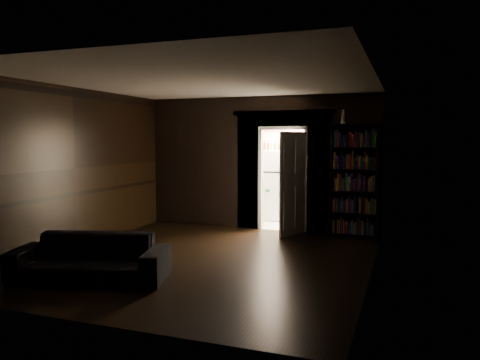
{
  "coord_description": "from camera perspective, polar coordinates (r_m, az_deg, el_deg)",
  "views": [
    {
      "loc": [
        2.95,
        -6.64,
        1.91
      ],
      "look_at": [
        0.23,
        0.9,
        1.2
      ],
      "focal_mm": 35.0,
      "sensor_mm": 36.0,
      "label": 1
    }
  ],
  "objects": [
    {
      "name": "bottles",
      "position": [
        11.03,
        4.3,
        4.27
      ],
      "size": [
        0.57,
        0.26,
        0.24
      ],
      "primitive_type": "cube",
      "rotation": [
        0.0,
        0.0,
        -0.35
      ],
      "color": "black",
      "rests_on": "refrigerator"
    },
    {
      "name": "bookshelf",
      "position": [
        9.27,
        13.78,
        -0.13
      ],
      "size": [
        0.91,
        0.35,
        2.2
      ],
      "primitive_type": "cube",
      "rotation": [
        0.0,
        0.0,
        -0.03
      ],
      "color": "black",
      "rests_on": "ground"
    },
    {
      "name": "door",
      "position": [
        9.26,
        6.46,
        -0.49
      ],
      "size": [
        0.35,
        0.81,
        2.05
      ],
      "primitive_type": "cube",
      "rotation": [
        0.0,
        0.0,
        1.21
      ],
      "color": "white",
      "rests_on": "ground"
    },
    {
      "name": "kitchen_alcove",
      "position": [
        10.81,
        6.73,
        1.28
      ],
      "size": [
        2.2,
        1.8,
        2.6
      ],
      "color": "beige",
      "rests_on": "ground"
    },
    {
      "name": "ground",
      "position": [
        7.51,
        -4.03,
        -9.72
      ],
      "size": [
        5.5,
        5.5,
        0.0
      ],
      "primitive_type": "plane",
      "color": "black",
      "rests_on": "ground"
    },
    {
      "name": "refrigerator",
      "position": [
        11.1,
        4.7,
        -0.6
      ],
      "size": [
        0.89,
        0.85,
        1.65
      ],
      "primitive_type": "cube",
      "rotation": [
        0.0,
        0.0,
        -0.26
      ],
      "color": "white",
      "rests_on": "ground"
    },
    {
      "name": "sofa",
      "position": [
        6.73,
        -17.84,
        -8.2
      ],
      "size": [
        2.23,
        1.4,
        0.8
      ],
      "primitive_type": "imported",
      "rotation": [
        0.0,
        0.0,
        0.26
      ],
      "color": "black",
      "rests_on": "ground"
    },
    {
      "name": "room_walls",
      "position": [
        8.26,
        -1.15,
        3.45
      ],
      "size": [
        5.02,
        5.61,
        2.84
      ],
      "color": "black",
      "rests_on": "ground"
    },
    {
      "name": "figurine",
      "position": [
        9.35,
        12.45,
        7.55
      ],
      "size": [
        0.11,
        0.11,
        0.28
      ],
      "primitive_type": "cube",
      "rotation": [
        0.0,
        0.0,
        -0.19
      ],
      "color": "silver",
      "rests_on": "bookshelf"
    }
  ]
}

